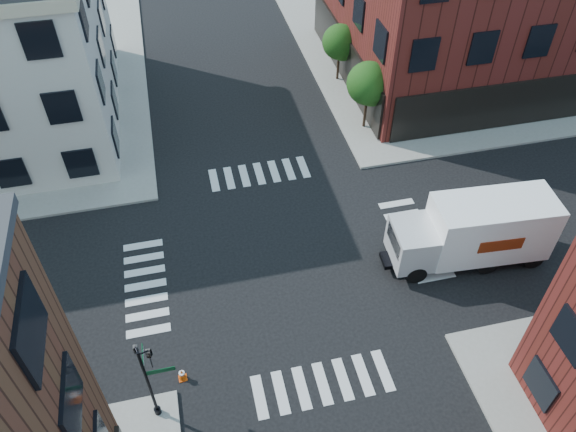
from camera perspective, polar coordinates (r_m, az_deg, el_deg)
The scene contains 7 objects.
ground at distance 28.54m, azimuth -0.26°, elevation -4.56°, with size 120.00×120.00×0.00m, color black.
sidewalk_ne at distance 51.27m, azimuth 18.60°, elevation 17.59°, with size 30.00×30.00×0.15m, color gray.
tree_near at distance 35.63m, azimuth 8.26°, elevation 12.99°, with size 2.69×2.69×4.49m.
tree_far at distance 40.67m, azimuth 5.36°, elevation 17.03°, with size 2.43×2.43×4.07m.
signal_pole at distance 22.17m, azimuth -14.00°, elevation -15.37°, with size 1.29×1.24×4.60m.
box_truck at distance 28.79m, azimuth 18.51°, elevation -1.45°, with size 8.25×3.01×3.67m.
traffic_cone at distance 24.88m, azimuth -10.72°, elevation -15.54°, with size 0.38×0.38×0.66m.
Camera 1 is at (-4.08, -18.19, 21.61)m, focal length 35.00 mm.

